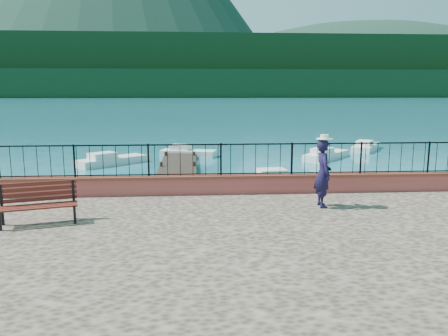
{
  "coord_description": "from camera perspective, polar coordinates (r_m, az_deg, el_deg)",
  "views": [
    {
      "loc": [
        -1.13,
        -9.47,
        4.33
      ],
      "look_at": [
        -0.32,
        2.0,
        2.3
      ],
      "focal_mm": 35.0,
      "sensor_mm": 36.0,
      "label": 1
    }
  ],
  "objects": [
    {
      "name": "ground",
      "position": [
        10.48,
        2.62,
        -14.41
      ],
      "size": [
        2000.0,
        2000.0,
        0.0
      ],
      "primitive_type": "plane",
      "color": "#19596B",
      "rests_on": "ground"
    },
    {
      "name": "parapet",
      "position": [
        13.52,
        0.87,
        -2.11
      ],
      "size": [
        28.0,
        0.46,
        0.58
      ],
      "primitive_type": "cube",
      "color": "#B84B42",
      "rests_on": "promenade"
    },
    {
      "name": "railing",
      "position": [
        13.38,
        0.87,
        1.09
      ],
      "size": [
        27.0,
        0.05,
        0.95
      ],
      "primitive_type": "cube",
      "color": "black",
      "rests_on": "parapet"
    },
    {
      "name": "dock",
      "position": [
        21.89,
        -6.23,
        -1.05
      ],
      "size": [
        2.0,
        16.0,
        0.3
      ],
      "primitive_type": "cube",
      "color": "#2D231C",
      "rests_on": "ground"
    },
    {
      "name": "far_forest",
      "position": [
        309.51,
        -3.89,
        10.87
      ],
      "size": [
        900.0,
        60.0,
        18.0
      ],
      "primitive_type": "cube",
      "color": "black",
      "rests_on": "ground"
    },
    {
      "name": "foothills",
      "position": [
        369.9,
        -3.95,
        12.74
      ],
      "size": [
        900.0,
        120.0,
        44.0
      ],
      "primitive_type": "cube",
      "color": "black",
      "rests_on": "ground"
    },
    {
      "name": "companion_hill",
      "position": [
        610.92,
        17.42,
        9.17
      ],
      "size": [
        448.0,
        384.0,
        180.0
      ],
      "primitive_type": "ellipsoid",
      "color": "#142D23",
      "rests_on": "ground"
    },
    {
      "name": "park_bench",
      "position": [
        11.32,
        -23.04,
        -5.31
      ],
      "size": [
        1.86,
        1.03,
        0.98
      ],
      "rotation": [
        0.0,
        0.0,
        0.27
      ],
      "color": "black",
      "rests_on": "promenade"
    },
    {
      "name": "person",
      "position": [
        12.14,
        12.8,
        -0.68
      ],
      "size": [
        0.45,
        0.68,
        1.86
      ],
      "primitive_type": "imported",
      "rotation": [
        0.0,
        0.0,
        1.58
      ],
      "color": "black",
      "rests_on": "promenade"
    },
    {
      "name": "hat",
      "position": [
        12.0,
        12.99,
        3.98
      ],
      "size": [
        0.44,
        0.44,
        0.12
      ],
      "primitive_type": "cylinder",
      "color": "white",
      "rests_on": "person"
    },
    {
      "name": "boat_0",
      "position": [
        18.09,
        -22.07,
        -3.28
      ],
      "size": [
        4.21,
        3.13,
        0.8
      ],
      "primitive_type": "cube",
      "rotation": [
        0.0,
        0.0,
        0.51
      ],
      "color": "silver",
      "rests_on": "ground"
    },
    {
      "name": "boat_1",
      "position": [
        20.51,
        7.72,
        -1.12
      ],
      "size": [
        3.68,
        1.71,
        0.8
      ],
      "primitive_type": "cube",
      "rotation": [
        0.0,
        0.0,
        0.12
      ],
      "color": "silver",
      "rests_on": "ground"
    },
    {
      "name": "boat_2",
      "position": [
        29.01,
        13.24,
        1.97
      ],
      "size": [
        3.8,
        4.01,
        0.8
      ],
      "primitive_type": "cube",
      "rotation": [
        0.0,
        0.0,
        0.84
      ],
      "color": "white",
      "rests_on": "ground"
    },
    {
      "name": "boat_3",
      "position": [
        26.87,
        -14.42,
        1.29
      ],
      "size": [
        4.0,
        3.76,
        0.8
      ],
      "primitive_type": "cube",
      "rotation": [
        0.0,
        0.0,
        0.73
      ],
      "color": "silver",
      "rests_on": "ground"
    },
    {
      "name": "boat_4",
      "position": [
        29.4,
        -4.67,
        2.31
      ],
      "size": [
        3.88,
        2.3,
        0.8
      ],
      "primitive_type": "cube",
      "rotation": [
        0.0,
        0.0,
        -0.29
      ],
      "color": "silver",
      "rests_on": "ground"
    },
    {
      "name": "boat_5",
      "position": [
        34.05,
        18.04,
        2.9
      ],
      "size": [
        3.37,
        4.29,
        0.8
      ],
      "primitive_type": "cube",
      "rotation": [
        0.0,
        0.0,
        1.01
      ],
      "color": "silver",
      "rests_on": "ground"
    }
  ]
}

